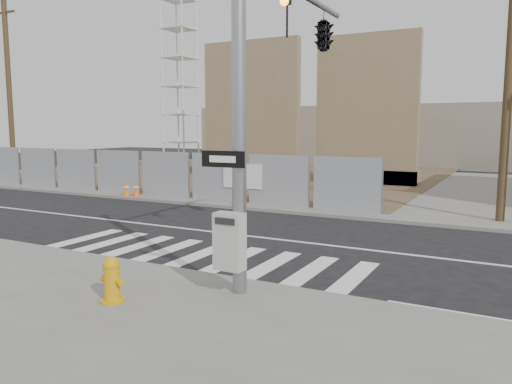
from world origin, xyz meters
The scene contains 14 objects.
ground centered at (0.00, 0.00, 0.00)m, with size 100.00×100.00×0.00m, color black.
sidewalk_far centered at (0.00, 14.00, 0.06)m, with size 50.00×20.00×0.12m, color slate.
signal_pole centered at (2.49, -2.05, 4.78)m, with size 0.96×5.87×7.00m.
chain_link_fence centered at (-10.00, 5.00, 1.12)m, with size 24.60×0.04×2.00m, color gray.
concrete_wall_left centered at (-7.00, 13.08, 3.38)m, with size 6.00×1.30×8.00m.
concrete_wall_right centered at (-0.50, 14.08, 3.38)m, with size 5.50×1.30×8.00m.
crane_tower centered at (-15.00, 17.00, 9.02)m, with size 2.60×2.60×18.15m.
utility_pole_left centered at (-18.00, 5.50, 5.20)m, with size 1.60×0.28×10.00m.
utility_pole_right centered at (6.50, 5.50, 5.20)m, with size 1.60×0.28×10.00m.
fire_hydrant centered at (0.76, -6.31, 0.53)m, with size 0.53×0.53×0.82m.
traffic_cone_a centered at (-15.96, 5.36, 0.48)m, with size 0.45×0.45×0.73m.
traffic_cone_b centered at (-8.59, 4.22, 0.43)m, with size 0.42×0.42×0.63m.
traffic_cone_c centered at (-8.20, 4.42, 0.43)m, with size 0.40×0.40×0.63m.
traffic_cone_d centered at (-2.58, 4.22, 0.50)m, with size 0.52×0.52×0.78m.
Camera 1 is at (7.03, -12.63, 3.19)m, focal length 35.00 mm.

